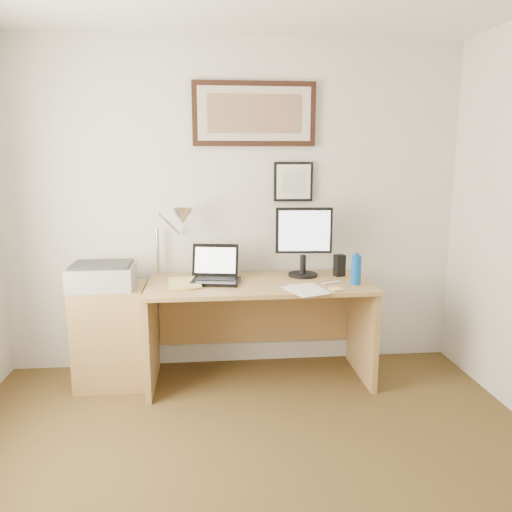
{
  "coord_description": "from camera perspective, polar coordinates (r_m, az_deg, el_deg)",
  "views": [
    {
      "loc": [
        -0.22,
        -1.84,
        1.63
      ],
      "look_at": [
        0.11,
        1.43,
        0.98
      ],
      "focal_mm": 35.0,
      "sensor_mm": 36.0,
      "label": 1
    }
  ],
  "objects": [
    {
      "name": "sticky_pad",
      "position": [
        3.43,
        9.15,
        -3.75
      ],
      "size": [
        0.11,
        0.11,
        0.01
      ],
      "primitive_type": "cube",
      "rotation": [
        0.0,
        0.0,
        0.32
      ],
      "color": "#E9D96E",
      "rests_on": "desk"
    },
    {
      "name": "paper_sheet_a",
      "position": [
        3.39,
        5.53,
        -3.91
      ],
      "size": [
        0.31,
        0.36,
        0.0
      ],
      "primitive_type": "cube",
      "rotation": [
        0.0,
        0.0,
        0.36
      ],
      "color": "white",
      "rests_on": "desk"
    },
    {
      "name": "wall_back",
      "position": [
        3.86,
        -2.45,
        5.51
      ],
      "size": [
        3.5,
        0.02,
        2.5
      ],
      "primitive_type": "cube",
      "color": "silver",
      "rests_on": "ground"
    },
    {
      "name": "side_cabinet",
      "position": [
        3.8,
        -16.18,
        -8.73
      ],
      "size": [
        0.5,
        0.4,
        0.73
      ],
      "primitive_type": "cube",
      "color": "olive",
      "rests_on": "floor"
    },
    {
      "name": "book",
      "position": [
        3.55,
        -9.94,
        -3.17
      ],
      "size": [
        0.25,
        0.32,
        0.02
      ],
      "primitive_type": "imported",
      "rotation": [
        0.0,
        0.0,
        0.11
      ],
      "color": "#D6C664",
      "rests_on": "desk"
    },
    {
      "name": "paper_sheet_b",
      "position": [
        3.43,
        5.98,
        -3.74
      ],
      "size": [
        0.26,
        0.32,
        0.0
      ],
      "primitive_type": "cube",
      "rotation": [
        0.0,
        0.0,
        0.25
      ],
      "color": "white",
      "rests_on": "desk"
    },
    {
      "name": "desk",
      "position": [
        3.74,
        0.21,
        -6.18
      ],
      "size": [
        1.6,
        0.7,
        0.75
      ],
      "color": "olive",
      "rests_on": "floor"
    },
    {
      "name": "picture_large",
      "position": [
        3.84,
        -0.19,
        15.94
      ],
      "size": [
        0.92,
        0.04,
        0.47
      ],
      "color": "black",
      "rests_on": "wall_back"
    },
    {
      "name": "printer",
      "position": [
        3.65,
        -17.16,
        -2.19
      ],
      "size": [
        0.44,
        0.34,
        0.18
      ],
      "color": "#A2A2A4",
      "rests_on": "side_cabinet"
    },
    {
      "name": "lcd_monitor",
      "position": [
        3.73,
        5.48,
        2.02
      ],
      "size": [
        0.42,
        0.22,
        0.52
      ],
      "color": "black",
      "rests_on": "desk"
    },
    {
      "name": "bottle_cap",
      "position": [
        3.57,
        11.44,
        0.18
      ],
      "size": [
        0.04,
        0.04,
        0.02
      ],
      "primitive_type": "cylinder",
      "color": "#0C4DA6",
      "rests_on": "water_bottle"
    },
    {
      "name": "desk_lamp",
      "position": [
        3.68,
        -8.64,
        4.12
      ],
      "size": [
        0.29,
        0.27,
        0.53
      ],
      "color": "silver",
      "rests_on": "desk"
    },
    {
      "name": "water_bottle",
      "position": [
        3.59,
        11.37,
        -1.58
      ],
      "size": [
        0.07,
        0.07,
        0.2
      ],
      "primitive_type": "cylinder",
      "color": "#0C4DA6",
      "rests_on": "desk"
    },
    {
      "name": "marker_pen",
      "position": [
        3.59,
        8.66,
        -3.03
      ],
      "size": [
        0.14,
        0.06,
        0.02
      ],
      "primitive_type": "cylinder",
      "rotation": [
        0.0,
        1.57,
        0.35
      ],
      "color": "white",
      "rests_on": "desk"
    },
    {
      "name": "picture_small",
      "position": [
        3.87,
        4.29,
        8.47
      ],
      "size": [
        0.3,
        0.03,
        0.3
      ],
      "color": "black",
      "rests_on": "wall_back"
    },
    {
      "name": "speaker",
      "position": [
        3.82,
        9.51,
        -1.07
      ],
      "size": [
        0.09,
        0.08,
        0.16
      ],
      "primitive_type": "cube",
      "rotation": [
        0.0,
        0.0,
        0.29
      ],
      "color": "black",
      "rests_on": "desk"
    },
    {
      "name": "laptop",
      "position": [
        3.62,
        -4.64,
        -2.01
      ],
      "size": [
        0.38,
        0.35,
        0.26
      ],
      "color": "black",
      "rests_on": "desk"
    }
  ]
}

